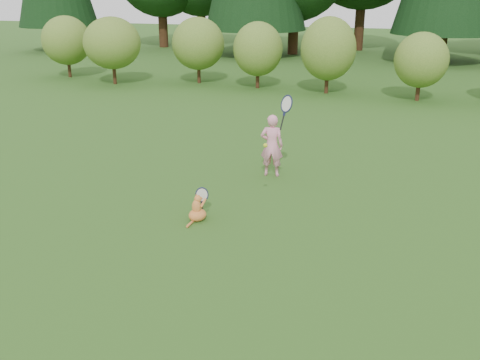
% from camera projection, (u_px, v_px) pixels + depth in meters
% --- Properties ---
extents(ground, '(100.00, 100.00, 0.00)m').
position_uv_depth(ground, '(212.00, 237.00, 8.38)').
color(ground, '#1F5016').
rests_on(ground, ground).
extents(shrub_row, '(28.00, 3.00, 2.80)m').
position_uv_depth(shrub_row, '(339.00, 55.00, 19.54)').
color(shrub_row, '#466920').
rests_on(shrub_row, ground).
extents(child, '(0.77, 0.52, 1.93)m').
position_uv_depth(child, '(272.00, 144.00, 10.93)').
color(child, pink).
rests_on(child, ground).
extents(cat, '(0.46, 0.64, 0.63)m').
position_uv_depth(cat, '(197.00, 207.00, 8.92)').
color(cat, '#D55C29').
rests_on(cat, ground).
extents(tennis_ball, '(0.07, 0.07, 0.07)m').
position_uv_depth(tennis_ball, '(265.00, 145.00, 8.93)').
color(tennis_ball, '#B5C917').
rests_on(tennis_ball, ground).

